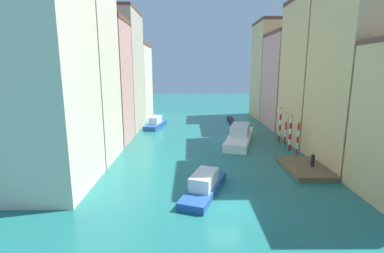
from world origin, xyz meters
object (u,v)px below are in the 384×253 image
at_px(mooring_pole_3, 280,124).
at_px(vaporetto_white, 240,136).
at_px(gondola_black, 232,121).
at_px(waterfront_dock, 304,168).
at_px(mooring_pole_0, 298,138).
at_px(mooring_pole_2, 286,128).
at_px(motorboat_1, 204,185).
at_px(motorboat_0, 156,123).
at_px(person_on_dock, 313,160).
at_px(mooring_pole_1, 290,132).

distance_m(mooring_pole_3, vaporetto_white, 6.18).
height_order(vaporetto_white, gondola_black, vaporetto_white).
bearing_deg(waterfront_dock, mooring_pole_0, 77.31).
distance_m(mooring_pole_2, motorboat_1, 20.00).
bearing_deg(motorboat_0, mooring_pole_0, -41.49).
bearing_deg(waterfront_dock, vaporetto_white, 112.00).
relative_size(waterfront_dock, vaporetto_white, 0.52).
xyz_separation_m(mooring_pole_3, vaporetto_white, (-5.92, -0.58, -1.66)).
bearing_deg(motorboat_1, person_on_dock, 23.95).
height_order(gondola_black, motorboat_1, motorboat_1).
bearing_deg(person_on_dock, mooring_pole_1, 87.51).
distance_m(mooring_pole_1, mooring_pole_2, 3.00).
bearing_deg(mooring_pole_2, waterfront_dock, -97.88).
xyz_separation_m(mooring_pole_1, mooring_pole_2, (0.41, 2.97, -0.12)).
bearing_deg(motorboat_0, mooring_pole_3, -27.71).
bearing_deg(motorboat_1, waterfront_dock, 26.33).
height_order(person_on_dock, gondola_black, person_on_dock).
distance_m(mooring_pole_1, motorboat_0, 24.34).
relative_size(mooring_pole_1, motorboat_0, 0.62).
xyz_separation_m(waterfront_dock, mooring_pole_3, (1.21, 12.24, 2.34)).
xyz_separation_m(person_on_dock, motorboat_0, (-18.84, 22.63, -0.51)).
bearing_deg(waterfront_dock, motorboat_1, -153.67).
distance_m(person_on_dock, gondola_black, 27.73).
bearing_deg(waterfront_dock, person_on_dock, -18.29).
bearing_deg(motorboat_1, mooring_pole_0, 41.67).
xyz_separation_m(person_on_dock, mooring_pole_0, (0.49, 5.53, 0.93)).
bearing_deg(waterfront_dock, motorboat_0, 129.00).
distance_m(mooring_pole_1, mooring_pole_3, 4.74).
height_order(mooring_pole_1, motorboat_0, mooring_pole_1).
bearing_deg(mooring_pole_2, motorboat_1, -127.65).
height_order(waterfront_dock, mooring_pole_2, mooring_pole_2).
distance_m(mooring_pole_2, vaporetto_white, 6.42).
height_order(waterfront_dock, motorboat_0, motorboat_0).
bearing_deg(mooring_pole_3, motorboat_0, 152.29).
bearing_deg(mooring_pole_3, vaporetto_white, -174.41).
relative_size(mooring_pole_0, mooring_pole_1, 0.90).
relative_size(waterfront_dock, mooring_pole_1, 1.42).
bearing_deg(motorboat_1, motorboat_0, 104.98).
xyz_separation_m(waterfront_dock, person_on_dock, (0.70, -0.23, 0.95)).
relative_size(waterfront_dock, mooring_pole_2, 1.48).
relative_size(waterfront_dock, motorboat_1, 0.83).
bearing_deg(vaporetto_white, motorboat_0, 141.34).
distance_m(mooring_pole_2, motorboat_0, 22.99).
xyz_separation_m(person_on_dock, mooring_pole_1, (0.34, 7.74, 1.18)).
relative_size(mooring_pole_2, motorboat_1, 0.56).
relative_size(motorboat_0, motorboat_1, 0.96).
distance_m(mooring_pole_3, gondola_black, 15.84).
height_order(gondola_black, motorboat_0, motorboat_0).
relative_size(mooring_pole_3, vaporetto_white, 0.40).
bearing_deg(mooring_pole_2, gondola_black, 106.86).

